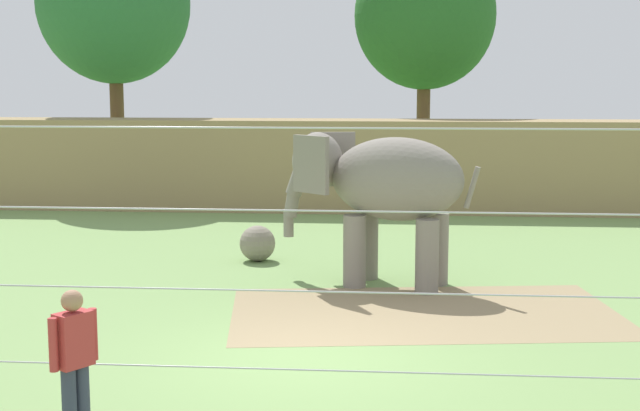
# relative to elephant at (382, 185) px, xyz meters

# --- Properties ---
(ground_plane) EXTENTS (120.00, 120.00, 0.00)m
(ground_plane) POSITION_rel_elephant_xyz_m (-0.92, -4.49, -1.84)
(ground_plane) COLOR #759956
(dirt_patch) EXTENTS (6.66, 4.36, 0.01)m
(dirt_patch) POSITION_rel_elephant_xyz_m (0.75, -1.98, -1.83)
(dirt_patch) COLOR #937F5B
(dirt_patch) RESTS_ON ground
(embankment_wall) EXTENTS (36.00, 1.80, 2.60)m
(embankment_wall) POSITION_rel_elephant_xyz_m (-0.92, 9.37, -0.54)
(embankment_wall) COLOR #997F56
(embankment_wall) RESTS_ON ground
(elephant) EXTENTS (3.63, 2.05, 2.77)m
(elephant) POSITION_rel_elephant_xyz_m (0.00, 0.00, 0.00)
(elephant) COLOR gray
(elephant) RESTS_ON ground
(enrichment_ball) EXTENTS (0.74, 0.74, 0.74)m
(enrichment_ball) POSITION_rel_elephant_xyz_m (-2.59, 1.90, -1.46)
(enrichment_ball) COLOR gray
(enrichment_ball) RESTS_ON ground
(cable_fence) EXTENTS (10.06, 0.18, 3.38)m
(cable_fence) POSITION_rel_elephant_xyz_m (-0.92, -6.82, -0.13)
(cable_fence) COLOR brown
(cable_fence) RESTS_ON ground
(zookeeper) EXTENTS (0.39, 0.56, 1.67)m
(zookeeper) POSITION_rel_elephant_xyz_m (-2.96, -7.71, -0.91)
(zookeeper) COLOR #33384C
(zookeeper) RESTS_ON ground
(tree_far_left) EXTENTS (4.58, 4.58, 8.20)m
(tree_far_left) POSITION_rel_elephant_xyz_m (1.15, 13.61, 3.93)
(tree_far_left) COLOR brown
(tree_far_left) RESTS_ON ground
(tree_left_of_centre) EXTENTS (4.79, 4.79, 8.62)m
(tree_left_of_centre) POSITION_rel_elephant_xyz_m (-8.65, 11.94, 4.24)
(tree_left_of_centre) COLOR brown
(tree_left_of_centre) RESTS_ON ground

